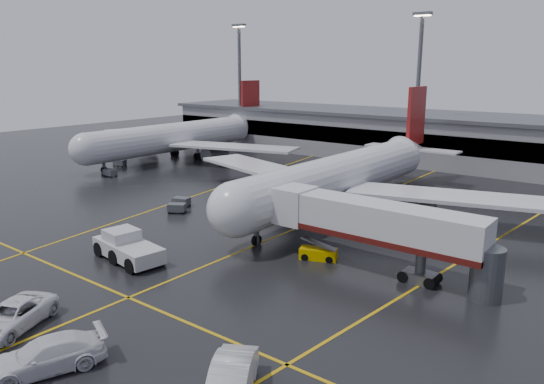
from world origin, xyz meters
The scene contains 21 objects.
ground centered at (0.00, 0.00, 0.00)m, with size 220.00×220.00×0.00m, color black.
apron_line_centre centered at (0.00, 0.00, 0.01)m, with size 0.25×90.00×0.02m, color gold.
apron_line_stop centered at (0.00, -22.00, 0.01)m, with size 60.00×0.25×0.02m, color gold.
apron_line_left centered at (-20.00, 10.00, 0.01)m, with size 0.25×70.00×0.02m, color gold.
apron_line_right centered at (18.00, 10.00, 0.01)m, with size 0.25×70.00×0.02m, color gold.
terminal centered at (0.00, 47.93, 4.32)m, with size 122.00×19.00×8.60m.
light_mast_left centered at (-45.00, 42.00, 14.47)m, with size 3.00×1.20×25.45m.
light_mast_mid centered at (-5.00, 42.00, 14.47)m, with size 3.00×1.20×25.45m.
main_airliner centered at (0.00, 9.70, 4.21)m, with size 48.80×45.60×14.10m.
second_airliner centered at (-42.00, 21.70, 4.21)m, with size 48.80×45.60×14.10m.
jet_bridge centered at (11.87, -6.00, 3.93)m, with size 19.90×3.40×6.05m.
pushback_tractor centered at (-6.55, -17.09, 1.08)m, with size 7.96×4.22×2.72m.
belt_loader centered at (6.80, -6.57, 0.51)m, with size 3.56×2.49×2.08m.
service_van_a centered at (-2.08, -29.60, 0.91)m, with size 3.01×6.53×1.81m, color white.
service_van_b centered at (4.24, -30.74, 0.94)m, with size 2.63×6.48×1.88m, color white.
service_van_c centered at (14.14, -26.25, 0.98)m, with size 2.07×5.94×1.96m, color silver.
baggage_cart_a centered at (-14.63, -4.01, 0.63)m, with size 2.39×2.17×1.12m.
baggage_cart_b centered at (-16.39, -1.67, 0.63)m, with size 2.31×1.86×1.12m.
baggage_cart_c centered at (-11.52, 7.03, 0.63)m, with size 2.38×2.12×1.12m.
baggage_cart_d centered at (-44.75, 10.05, 0.63)m, with size 2.33×1.91×1.12m.
baggage_cart_e centered at (-38.72, 3.81, 0.63)m, with size 2.04×1.37×1.12m.
Camera 1 is at (30.40, -43.67, 16.72)m, focal length 34.35 mm.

